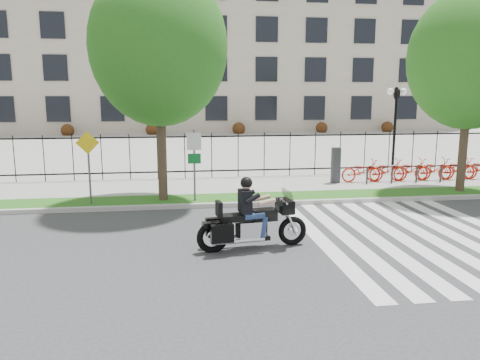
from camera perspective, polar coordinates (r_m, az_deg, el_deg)
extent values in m
plane|color=#343436|center=(12.33, -0.04, -7.77)|extent=(120.00, 120.00, 0.00)
cube|color=#ABAAA1|center=(16.23, -2.02, -3.05)|extent=(60.00, 0.20, 0.15)
cube|color=#245615|center=(17.05, -2.32, -2.39)|extent=(60.00, 1.50, 0.15)
cube|color=#A19E96|center=(19.49, -3.04, -0.78)|extent=(60.00, 3.50, 0.15)
cube|color=#A19E96|center=(36.83, -5.38, 4.42)|extent=(80.00, 34.00, 0.10)
cube|color=#ADA28B|center=(56.96, -6.51, 16.51)|extent=(60.00, 20.00, 20.00)
cylinder|color=black|center=(26.37, 18.33, 5.85)|extent=(0.14, 0.14, 4.00)
cylinder|color=black|center=(26.30, 18.57, 9.97)|extent=(0.06, 0.70, 0.70)
sphere|color=white|center=(26.15, 17.88, 10.23)|extent=(0.36, 0.36, 0.36)
sphere|color=white|center=(26.46, 19.27, 10.15)|extent=(0.36, 0.36, 0.36)
cylinder|color=#32261B|center=(16.65, -9.52, 4.20)|extent=(0.32, 0.32, 3.88)
ellipsoid|color=#125114|center=(16.64, -9.87, 15.73)|extent=(4.69, 4.69, 5.39)
cylinder|color=#32261B|center=(19.95, 25.58, 3.98)|extent=(0.32, 0.32, 3.64)
ellipsoid|color=#125114|center=(19.90, 26.31, 13.15)|extent=(4.59, 4.59, 5.27)
cube|color=#2D2D33|center=(20.18, 11.59, 1.78)|extent=(0.35, 0.25, 1.50)
imported|color=red|center=(20.65, 14.71, 1.10)|extent=(1.85, 0.64, 0.97)
cylinder|color=#2D2D33|center=(20.21, 15.23, 0.49)|extent=(0.08, 0.08, 0.70)
imported|color=red|center=(21.09, 17.47, 1.15)|extent=(1.85, 0.64, 0.97)
cylinder|color=#2D2D33|center=(20.67, 18.04, 0.56)|extent=(0.08, 0.08, 0.70)
imported|color=red|center=(21.58, 20.11, 1.20)|extent=(1.85, 0.64, 0.97)
cylinder|color=#2D2D33|center=(21.17, 20.72, 0.62)|extent=(0.08, 0.08, 0.70)
imported|color=red|center=(22.12, 22.63, 1.24)|extent=(1.85, 0.64, 0.97)
cylinder|color=#2D2D33|center=(21.72, 23.27, 0.68)|extent=(0.08, 0.08, 0.70)
imported|color=red|center=(22.70, 25.03, 1.28)|extent=(1.85, 0.64, 0.97)
cylinder|color=#2D2D33|center=(22.30, 25.69, 0.73)|extent=(0.08, 0.08, 0.70)
cylinder|color=#59595B|center=(16.40, -5.58, 1.77)|extent=(0.07, 0.07, 2.50)
cube|color=white|center=(16.25, -5.63, 4.71)|extent=(0.50, 0.03, 0.60)
cube|color=#0C6626|center=(16.32, -5.59, 2.61)|extent=(0.45, 0.03, 0.35)
cylinder|color=#59595B|center=(16.65, -17.91, 1.27)|extent=(0.07, 0.07, 2.40)
cube|color=yellow|center=(16.50, -18.10, 4.33)|extent=(0.78, 0.03, 0.78)
torus|color=black|center=(12.20, 6.40, -6.18)|extent=(0.78, 0.24, 0.76)
torus|color=black|center=(11.62, -3.36, -6.98)|extent=(0.82, 0.27, 0.81)
cube|color=black|center=(11.95, 5.48, -3.17)|extent=(0.41, 0.65, 0.33)
cube|color=#26262B|center=(11.92, 5.85, -1.96)|extent=(0.23, 0.57, 0.34)
cube|color=silver|center=(11.82, 1.39, -6.05)|extent=(0.71, 0.46, 0.44)
cube|color=black|center=(11.82, 2.95, -4.23)|extent=(0.65, 0.45, 0.29)
cube|color=black|center=(11.63, -0.44, -4.58)|extent=(0.82, 0.49, 0.15)
cube|color=black|center=(11.46, -2.58, -3.55)|extent=(0.16, 0.39, 0.38)
cube|color=black|center=(11.29, -2.19, -6.55)|extent=(0.57, 0.25, 0.44)
cube|color=black|center=(11.91, -2.91, -5.65)|extent=(0.57, 0.25, 0.44)
cube|color=black|center=(11.59, 0.62, -2.60)|extent=(0.32, 0.47, 0.58)
sphere|color=tan|center=(11.51, 0.78, -0.55)|extent=(0.25, 0.25, 0.25)
sphere|color=black|center=(11.50, 0.78, -0.33)|extent=(0.30, 0.30, 0.30)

